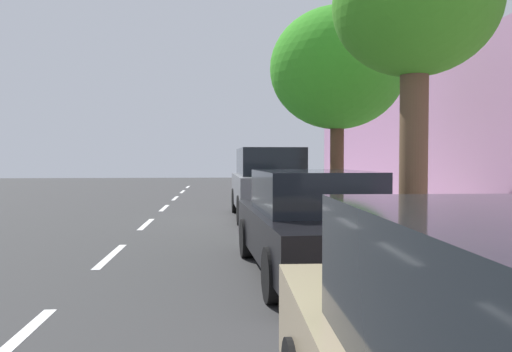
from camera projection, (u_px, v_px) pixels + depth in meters
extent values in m
plane|color=#363636|center=(251.00, 219.00, 14.03)|extent=(60.38, 60.38, 0.00)
cube|color=#B6A9A8|center=(384.00, 215.00, 14.31)|extent=(4.48, 37.74, 0.16)
cube|color=gray|center=(304.00, 216.00, 14.14)|extent=(0.16, 37.74, 0.16)
cube|color=white|center=(9.00, 346.00, 4.49)|extent=(0.14, 2.20, 0.01)
cube|color=white|center=(111.00, 256.00, 8.68)|extent=(0.14, 2.20, 0.01)
cube|color=white|center=(146.00, 224.00, 12.87)|extent=(0.14, 2.20, 0.01)
cube|color=white|center=(164.00, 208.00, 17.05)|extent=(0.14, 2.20, 0.01)
cube|color=white|center=(175.00, 198.00, 21.24)|extent=(0.14, 2.20, 0.01)
cube|color=white|center=(183.00, 192.00, 25.42)|extent=(0.14, 2.20, 0.01)
cube|color=white|center=(188.00, 187.00, 29.61)|extent=(0.14, 2.20, 0.01)
cube|color=white|center=(253.00, 219.00, 14.04)|extent=(0.12, 37.74, 0.01)
cube|color=#9E6F95|center=(469.00, 128.00, 14.40)|extent=(0.50, 37.74, 5.17)
cube|color=black|center=(313.00, 234.00, 7.30)|extent=(2.02, 4.50, 0.64)
cube|color=black|center=(313.00, 191.00, 7.28)|extent=(1.67, 2.19, 0.60)
cylinder|color=black|center=(339.00, 236.00, 8.77)|extent=(0.26, 0.67, 0.66)
cylinder|color=black|center=(247.00, 238.00, 8.55)|extent=(0.26, 0.67, 0.66)
cylinder|color=black|center=(405.00, 271.00, 6.06)|extent=(0.26, 0.67, 0.66)
cylinder|color=black|center=(274.00, 275.00, 5.85)|extent=(0.26, 0.67, 0.66)
cube|color=slate|center=(269.00, 191.00, 14.24)|extent=(1.99, 4.74, 0.90)
cube|color=black|center=(269.00, 162.00, 14.21)|extent=(1.73, 3.13, 0.76)
cylinder|color=black|center=(291.00, 200.00, 15.79)|extent=(0.23, 0.76, 0.76)
cylinder|color=black|center=(235.00, 200.00, 15.63)|extent=(0.23, 0.76, 0.76)
cylinder|color=black|center=(309.00, 209.00, 12.89)|extent=(0.23, 0.76, 0.76)
cylinder|color=black|center=(241.00, 210.00, 12.73)|extent=(0.23, 0.76, 0.76)
torus|color=black|center=(253.00, 189.00, 22.04)|extent=(0.61, 0.40, 0.69)
torus|color=black|center=(272.00, 188.00, 22.66)|extent=(0.61, 0.40, 0.69)
cylinder|color=#197233|center=(261.00, 187.00, 22.27)|extent=(0.57, 0.37, 0.51)
cylinder|color=#197233|center=(267.00, 187.00, 22.49)|extent=(0.14, 0.10, 0.47)
cylinder|color=#197233|center=(261.00, 182.00, 22.30)|extent=(0.64, 0.42, 0.05)
cylinder|color=#197233|center=(269.00, 190.00, 22.56)|extent=(0.32, 0.22, 0.19)
cylinder|color=#197233|center=(270.00, 185.00, 22.59)|extent=(0.24, 0.17, 0.33)
cylinder|color=#197233|center=(254.00, 185.00, 22.06)|extent=(0.11, 0.09, 0.34)
cube|color=black|center=(268.00, 181.00, 22.51)|extent=(0.26, 0.21, 0.05)
cylinder|color=black|center=(255.00, 180.00, 22.08)|extent=(0.27, 0.40, 0.03)
cylinder|color=#C6B284|center=(266.00, 187.00, 21.98)|extent=(0.15, 0.15, 0.83)
cylinder|color=#C6B284|center=(270.00, 188.00, 21.86)|extent=(0.15, 0.15, 0.83)
cube|color=white|center=(268.00, 171.00, 21.89)|extent=(0.44, 0.42, 0.59)
cylinder|color=white|center=(264.00, 172.00, 22.05)|extent=(0.10, 0.10, 0.56)
cylinder|color=white|center=(273.00, 172.00, 21.73)|extent=(0.10, 0.10, 0.56)
sphere|color=#BA7477|center=(268.00, 162.00, 21.88)|extent=(0.23, 0.23, 0.23)
sphere|color=navy|center=(268.00, 161.00, 21.88)|extent=(0.26, 0.26, 0.26)
cube|color=black|center=(271.00, 171.00, 22.05)|extent=(0.34, 0.33, 0.44)
cylinder|color=brown|center=(414.00, 151.00, 8.20)|extent=(0.46, 0.46, 3.32)
ellipsoid|color=#398C20|center=(415.00, 4.00, 8.12)|extent=(2.70, 2.70, 2.34)
cylinder|color=brown|center=(337.00, 161.00, 13.57)|extent=(0.37, 0.37, 2.98)
ellipsoid|color=green|center=(337.00, 68.00, 13.48)|extent=(3.66, 3.66, 3.28)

